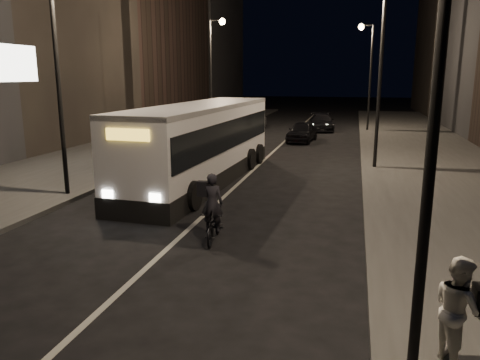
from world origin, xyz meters
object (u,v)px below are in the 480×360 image
Objects in this scene: cyclist_on_bicycle at (214,219)px; pedestrian_woman at (458,309)px; streetlight_right_far at (368,63)px; streetlight_left_near at (62,47)px; streetlight_right_mid at (375,54)px; streetlight_left_far at (214,62)px; city_bus at (202,140)px; car_far at (321,122)px; car_mid at (256,121)px; car_near at (302,132)px.

cyclist_on_bicycle is 6.89m from pedestrian_woman.
cyclist_on_bicycle is at bearing 28.52° from pedestrian_woman.
streetlight_right_far is 1.00× the size of streetlight_left_near.
streetlight_right_mid is 1.00× the size of streetlight_left_far.
streetlight_right_mid is 8.88m from city_bus.
cyclist_on_bicycle is 1.15× the size of pedestrian_woman.
streetlight_right_far is 4.21× the size of cyclist_on_bicycle.
city_bus is 2.61× the size of car_far.
streetlight_right_mid is 16.00m from streetlight_right_far.
streetlight_right_mid and streetlight_left_far have the same top height.
streetlight_right_far is 32.07m from pedestrian_woman.
streetlight_right_mid is at bearing -43.16° from streetlight_left_far.
city_bus is (3.73, 3.78, -3.59)m from streetlight_left_near.
cyclist_on_bicycle is 0.50× the size of car_mid.
city_bus reaches higher than car_near.
streetlight_left_far is (-10.66, 10.00, 0.00)m from streetlight_right_mid.
car_near is at bearing -8.80° from pedestrian_woman.
streetlight_right_mid is 13.33m from streetlight_left_near.
streetlight_right_far is at bearing 90.00° from streetlight_right_mid.
streetlight_right_far is 4.86× the size of pedestrian_woman.
streetlight_right_far is at bearing 73.83° from city_bus.
streetlight_left_near is (-10.66, -24.00, 0.00)m from streetlight_right_far.
streetlight_right_mid reaches higher than car_mid.
streetlight_left_far is at bearing -147.10° from car_far.
car_far is (0.93, 27.26, 0.03)m from cyclist_on_bicycle.
car_near is at bearing 69.14° from streetlight_left_near.
streetlight_right_mid is 19.20m from car_mid.
cyclist_on_bicycle is at bearing 96.50° from car_mid.
streetlight_left_far reaches higher than cyclist_on_bicycle.
pedestrian_woman is (0.87, -15.76, -4.37)m from streetlight_right_mid.
streetlight_right_far is 2.09× the size of car_mid.
streetlight_left_far is (-10.66, -6.00, 0.00)m from streetlight_right_far.
car_far is (5.56, -0.30, 0.04)m from car_mid.
pedestrian_woman reaches higher than car_mid.
car_near is 0.86× the size of car_far.
car_near is (0.12, 20.24, 0.04)m from cyclist_on_bicycle.
city_bus is 20.58m from car_far.
streetlight_right_mid is 4.21× the size of cyclist_on_bicycle.
streetlight_left_near is 1.74× the size of car_far.
streetlight_right_far is at bearing 29.36° from streetlight_left_far.
streetlight_left_far is 15.13m from city_bus.
streetlight_left_far is (0.00, 18.00, 0.00)m from streetlight_left_near.
city_bus reaches higher than car_far.
streetlight_left_near is 2.03× the size of car_near.
streetlight_left_near is 1.00× the size of streetlight_left_far.
car_mid is at bearing 128.38° from car_near.
city_bus is 7.29× the size of pedestrian_woman.
streetlight_left_near is at bearing -113.55° from car_far.
car_near is (6.48, 17.01, -4.68)m from streetlight_left_near.
cyclist_on_bicycle is (-4.31, -27.23, -4.72)m from streetlight_right_far.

